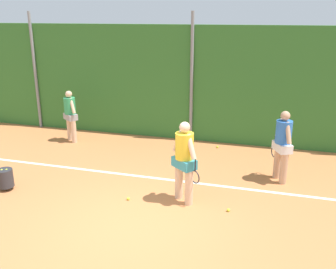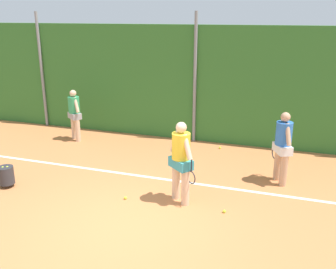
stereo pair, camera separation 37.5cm
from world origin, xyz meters
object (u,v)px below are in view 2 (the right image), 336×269
object	(u,v)px
player_foreground_near	(181,158)
player_midcourt	(283,144)
tennis_ball_5	(220,148)
ball_hopper	(6,175)
tennis_ball_7	(224,211)
player_backcourt_far	(74,112)
tennis_ball_1	(125,198)

from	to	relation	value
player_foreground_near	player_midcourt	bearing A→B (deg)	78.58
player_foreground_near	tennis_ball_5	size ratio (longest dim) A/B	27.09
player_foreground_near	ball_hopper	distance (m)	4.18
tennis_ball_5	tennis_ball_7	world-z (taller)	same
ball_hopper	tennis_ball_5	bearing A→B (deg)	44.26
player_foreground_near	player_backcourt_far	distance (m)	5.27
tennis_ball_1	tennis_ball_5	distance (m)	4.09
tennis_ball_7	player_backcourt_far	bearing A→B (deg)	149.77
player_backcourt_far	ball_hopper	distance (m)	3.59
player_foreground_near	player_midcourt	distance (m)	2.60
player_foreground_near	ball_hopper	xyz separation A→B (m)	(-4.08, -0.59, -0.71)
player_midcourt	tennis_ball_1	size ratio (longest dim) A/B	26.43
ball_hopper	tennis_ball_7	world-z (taller)	ball_hopper
ball_hopper	tennis_ball_5	distance (m)	5.95
player_midcourt	tennis_ball_5	bearing A→B (deg)	17.60
ball_hopper	tennis_ball_1	bearing A→B (deg)	5.77
ball_hopper	tennis_ball_1	distance (m)	2.93
player_midcourt	tennis_ball_5	size ratio (longest dim) A/B	26.43
player_midcourt	tennis_ball_7	world-z (taller)	player_midcourt
tennis_ball_1	tennis_ball_5	xyz separation A→B (m)	(1.36, 3.86, 0.00)
player_midcourt	ball_hopper	xyz separation A→B (m)	(-6.06, -2.27, -0.69)
player_backcourt_far	tennis_ball_1	distance (m)	4.63
tennis_ball_1	tennis_ball_7	world-z (taller)	same
player_foreground_near	tennis_ball_7	distance (m)	1.40
player_backcourt_far	ball_hopper	xyz separation A→B (m)	(0.30, -3.53, -0.62)
player_foreground_near	player_backcourt_far	xyz separation A→B (m)	(-4.38, 2.93, -0.09)
ball_hopper	player_foreground_near	bearing A→B (deg)	8.27
player_backcourt_far	tennis_ball_7	world-z (taller)	player_backcourt_far
player_backcourt_far	tennis_ball_5	world-z (taller)	player_backcourt_far
player_midcourt	tennis_ball_1	world-z (taller)	player_midcourt
ball_hopper	player_backcourt_far	bearing A→B (deg)	94.86
player_foreground_near	tennis_ball_5	world-z (taller)	player_foreground_near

